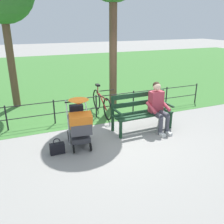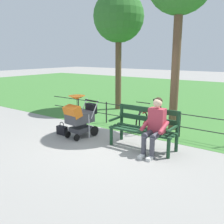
# 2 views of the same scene
# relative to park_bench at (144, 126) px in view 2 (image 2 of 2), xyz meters

# --- Properties ---
(ground_plane) EXTENTS (60.00, 60.00, 0.00)m
(ground_plane) POSITION_rel_park_bench_xyz_m (0.83, 0.12, -0.53)
(ground_plane) COLOR gray
(grass_lawn) EXTENTS (40.00, 16.00, 0.01)m
(grass_lawn) POSITION_rel_park_bench_xyz_m (0.83, -8.68, -0.52)
(grass_lawn) COLOR #3D7533
(grass_lawn) RESTS_ON ground
(park_bench) EXTENTS (1.61, 0.64, 0.96)m
(park_bench) POSITION_rel_park_bench_xyz_m (0.00, 0.00, 0.00)
(park_bench) COLOR #193D23
(park_bench) RESTS_ON ground
(person_on_bench) EXTENTS (0.54, 0.74, 1.28)m
(person_on_bench) POSITION_rel_park_bench_xyz_m (-0.38, 0.22, 0.15)
(person_on_bench) COLOR #42424C
(person_on_bench) RESTS_ON ground
(stroller) EXTENTS (0.60, 0.93, 1.15)m
(stroller) POSITION_rel_park_bench_xyz_m (1.78, 0.35, 0.07)
(stroller) COLOR black
(stroller) RESTS_ON ground
(handbag) EXTENTS (0.32, 0.14, 0.37)m
(handbag) POSITION_rel_park_bench_xyz_m (2.34, 0.49, -0.40)
(handbag) COLOR black
(handbag) RESTS_ON ground
(park_fence) EXTENTS (7.50, 0.04, 0.70)m
(park_fence) POSITION_rel_park_bench_xyz_m (0.56, -1.23, -0.11)
(park_fence) COLOR black
(park_fence) RESTS_ON ground
(tree_behind_fence) EXTENTS (1.96, 1.96, 4.61)m
(tree_behind_fence) POSITION_rel_park_bench_xyz_m (3.01, -3.27, 3.05)
(tree_behind_fence) COLOR brown
(tree_behind_fence) RESTS_ON ground
(bicycle) EXTENTS (0.44, 1.66, 0.89)m
(bicycle) POSITION_rel_park_bench_xyz_m (0.59, -1.44, -0.16)
(bicycle) COLOR black
(bicycle) RESTS_ON ground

